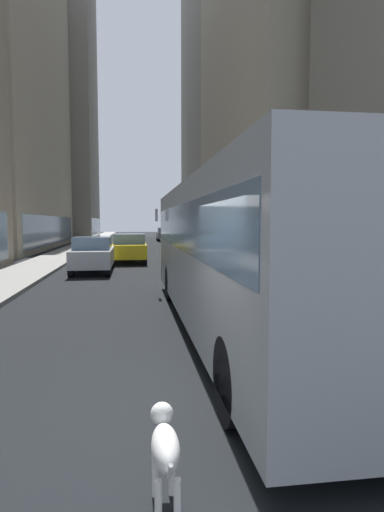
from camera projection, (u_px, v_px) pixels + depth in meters
ground_plane at (144, 246)px, 39.56m from camera, size 120.00×120.00×0.00m
sidewalk_left at (81, 246)px, 38.75m from camera, size 2.40×110.00×0.15m
sidewalk_right at (203, 245)px, 40.35m from camera, size 2.40×110.00×0.15m
building_left_mid at (0, 73)px, 35.44m from camera, size 8.06×23.81×29.62m
building_left_far at (48, 92)px, 56.14m from camera, size 11.84×14.46×39.10m
building_right_mid at (298, 32)px, 32.76m from camera, size 11.75×21.80×34.09m
building_right_far at (229, 90)px, 56.07m from camera, size 10.26×21.72×39.54m
transit_bus at (240, 246)px, 8.88m from camera, size 2.78×11.53×3.05m
car_silver_sedan at (93, 254)px, 18.99m from camera, size 1.72×4.15×1.62m
car_blue_hatchback at (180, 240)px, 34.20m from camera, size 1.76×4.67×1.62m
car_yellow_taxi at (130, 248)px, 23.66m from camera, size 1.84×4.01×1.62m
car_grey_wagon at (165, 234)px, 50.30m from camera, size 1.81×3.92×1.62m
dalmatian_dog at (165, 445)px, 3.33m from camera, size 0.22×0.96×0.72m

